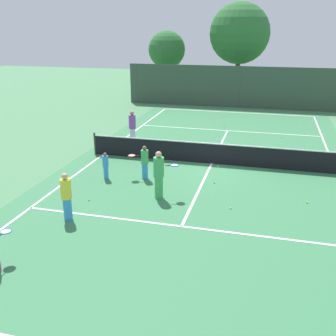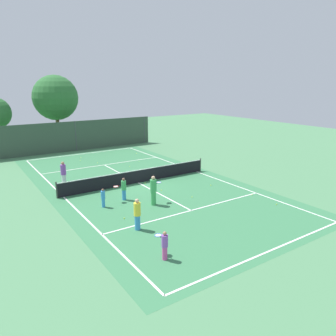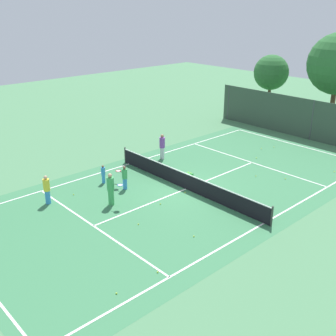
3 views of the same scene
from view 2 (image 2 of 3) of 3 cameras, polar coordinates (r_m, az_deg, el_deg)
ground_plane at (r=23.93m, az=-5.29°, el=-2.64°), size 80.00×80.00×0.00m
court_surface at (r=23.93m, az=-5.29°, el=-2.63°), size 13.00×25.00×0.01m
tennis_net at (r=23.78m, az=-5.32°, el=-1.47°), size 11.90×0.10×1.10m
perimeter_fence at (r=36.21m, az=-16.05°, el=5.47°), size 18.00×0.12×3.20m
tree_1 at (r=39.86m, az=-19.34°, el=11.66°), size 5.10×5.10×8.05m
player_0 at (r=24.11m, az=-18.04°, el=-0.93°), size 0.38×0.38×1.78m
player_1 at (r=19.39m, az=-2.59°, el=-3.92°), size 0.95×0.67×1.82m
player_2 at (r=16.29m, az=-5.47°, el=-8.12°), size 0.35×0.35×1.65m
player_3 at (r=13.75m, az=-0.64°, el=-13.46°), size 0.34×0.84×1.28m
player_4 at (r=20.41m, az=-7.89°, el=-3.64°), size 0.88×0.37×1.44m
player_5 at (r=19.50m, az=-11.43°, el=-5.19°), size 0.25×0.25×1.16m
ball_crate at (r=24.54m, az=-8.70°, el=-1.85°), size 0.44×0.30×0.43m
tennis_ball_0 at (r=23.39m, az=7.60°, el=-3.04°), size 0.07×0.07×0.07m
tennis_ball_1 at (r=17.89m, az=-7.77°, el=-8.83°), size 0.07×0.07×0.07m
tennis_ball_2 at (r=21.97m, az=14.68°, el=-4.62°), size 0.07×0.07×0.07m
tennis_ball_3 at (r=20.90m, az=4.28°, el=-5.16°), size 0.07×0.07×0.07m
tennis_ball_4 at (r=31.66m, az=-15.28°, el=1.33°), size 0.07×0.07×0.07m
tennis_ball_5 at (r=32.75m, az=-15.18°, el=1.78°), size 0.07×0.07×0.07m
tennis_ball_6 at (r=22.14m, az=-1.19°, el=-3.95°), size 0.07×0.07×0.07m
tennis_ball_7 at (r=23.84m, az=-10.23°, el=-2.80°), size 0.07×0.07×0.07m
tennis_ball_8 at (r=28.57m, az=-6.81°, el=0.31°), size 0.07×0.07×0.07m
tennis_ball_9 at (r=30.10m, az=-5.16°, el=1.11°), size 0.07×0.07×0.07m
tennis_ball_10 at (r=20.74m, az=18.69°, el=-6.11°), size 0.07×0.07×0.07m
tennis_ball_11 at (r=33.67m, az=-5.64°, el=2.58°), size 0.07×0.07×0.07m
tennis_ball_12 at (r=30.22m, az=-12.42°, el=0.87°), size 0.07×0.07×0.07m
tennis_ball_13 at (r=23.72m, az=-4.05°, el=-2.68°), size 0.07×0.07×0.07m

